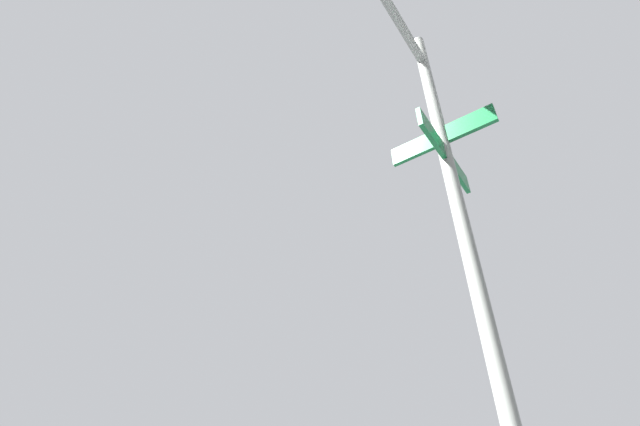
% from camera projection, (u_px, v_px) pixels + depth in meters
% --- Properties ---
extents(traffic_signal_near, '(1.41, 2.66, 5.99)m').
position_uv_depth(traffic_signal_near, '(398.00, 88.00, 3.01)').
color(traffic_signal_near, slate).
rests_on(traffic_signal_near, ground_plane).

